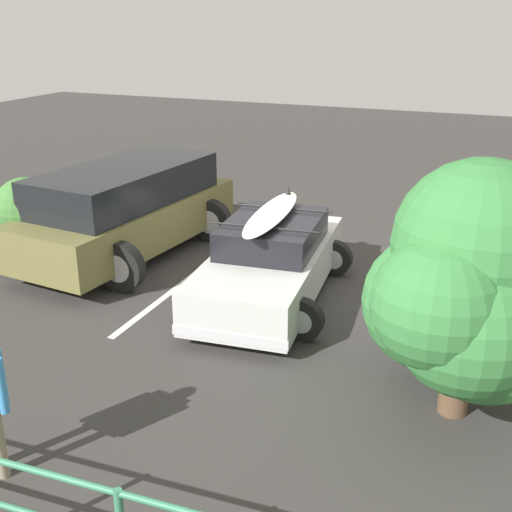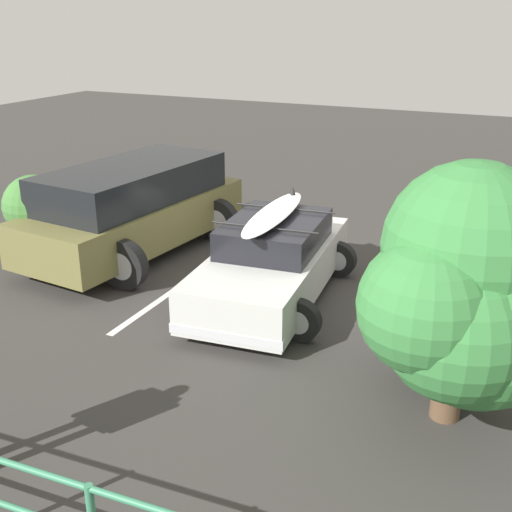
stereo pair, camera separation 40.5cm
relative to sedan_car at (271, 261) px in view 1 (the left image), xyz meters
The scene contains 6 objects.
ground_plane 0.75m from the sedan_car, 100.69° to the right, with size 44.00×44.00×0.02m, color #383533.
parking_stripe 1.74m from the sedan_car, ahead, with size 4.47×0.12×0.00m, color silver.
sedan_car is the anchor object (origin of this frame).
suv_car 3.36m from the sedan_car, 13.84° to the right, with size 3.11×5.08×1.77m.
bush_near_left 4.02m from the sedan_car, 144.64° to the left, with size 2.51×2.97×3.08m.
bush_near_right 4.52m from the sedan_car, ahead, with size 1.14×1.35×1.72m.
Camera 1 is at (-3.44, 9.50, 4.47)m, focal length 45.00 mm.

